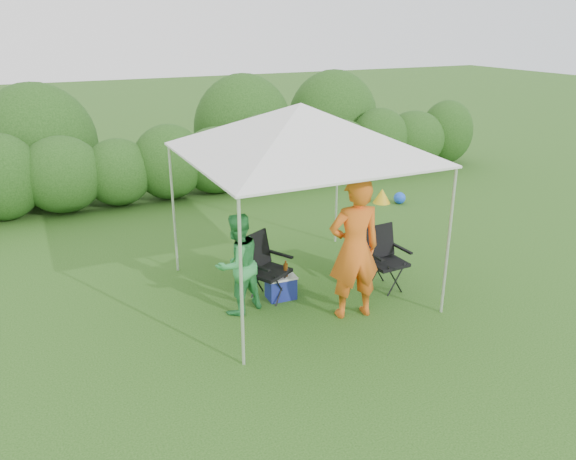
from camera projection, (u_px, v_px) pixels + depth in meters
name	position (u px, v px, depth m)	size (l,w,h in m)	color
ground	(315.00, 303.00, 8.21)	(70.00, 70.00, 0.00)	#325F1D
hedge	(198.00, 161.00, 13.03)	(16.40, 1.53, 1.80)	#264F18
canopy	(301.00, 130.00, 7.76)	(3.10, 3.10, 2.83)	silver
chair_right	(384.00, 254.00, 8.55)	(0.62, 0.57, 0.96)	black
chair_left	(264.00, 263.00, 8.21)	(0.75, 0.74, 0.98)	black
man	(354.00, 249.00, 7.55)	(0.73, 0.48, 1.99)	orange
woman	(238.00, 264.00, 7.75)	(0.71, 0.55, 1.45)	green
cooler	(281.00, 287.00, 8.31)	(0.44, 0.33, 0.36)	navy
bottle	(286.00, 268.00, 8.19)	(0.07, 0.07, 0.25)	#592D0C
lawn_toy	(387.00, 196.00, 12.65)	(0.66, 0.55, 0.33)	gold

